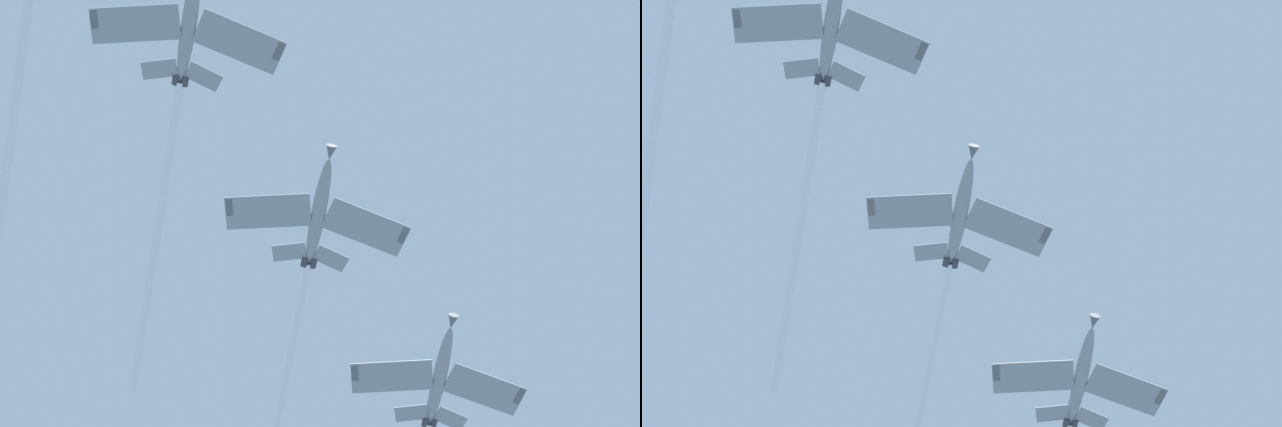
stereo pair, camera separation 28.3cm
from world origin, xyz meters
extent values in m
cylinder|color=white|center=(-32.09, -10.17, 117.75)|extent=(25.22, 26.32, 8.63)
ellipsoid|color=gray|center=(-37.81, 7.07, 119.33)|extent=(9.60, 9.66, 3.89)
ellipsoid|color=black|center=(-36.45, 8.43, 120.37)|extent=(2.77, 2.78, 1.48)
cube|color=gray|center=(-42.10, 10.26, 119.06)|extent=(9.55, 7.66, 0.96)
cube|color=#595E60|center=(-45.24, 12.92, 119.12)|extent=(1.51, 1.89, 0.50)
cube|color=gray|center=(-34.58, 2.80, 119.06)|extent=(7.71, 9.54, 0.96)
cube|color=#595E60|center=(-31.89, -0.32, 119.12)|extent=(1.89, 1.52, 0.50)
cube|color=gray|center=(-42.86, 5.20, 118.27)|extent=(4.02, 3.22, 0.54)
cube|color=gray|center=(-39.63, 1.99, 118.27)|extent=(3.24, 4.02, 0.54)
cube|color=#595E60|center=(-41.32, 3.53, 119.68)|extent=(2.20, 2.22, 3.25)
cylinder|color=#38383D|center=(-42.10, 3.38, 118.00)|extent=(1.38, 1.38, 0.99)
cylinder|color=#38383D|center=(-41.46, 2.74, 118.00)|extent=(1.38, 1.38, 0.99)
cylinder|color=white|center=(-54.17, -9.43, 114.16)|extent=(25.30, 25.50, 8.51)
ellipsoid|color=gray|center=(-61.20, 6.86, 114.87)|extent=(9.60, 9.67, 3.76)
cone|color=#595E60|center=(-56.58, 11.53, 116.22)|extent=(2.13, 2.13, 1.50)
ellipsoid|color=black|center=(-59.84, 8.24, 115.88)|extent=(2.77, 2.78, 1.45)
cube|color=gray|center=(-65.50, 10.05, 114.61)|extent=(9.56, 7.67, 0.92)
cube|color=#595E60|center=(-68.64, 12.71, 114.67)|extent=(1.52, 1.89, 0.48)
cube|color=gray|center=(-57.97, 2.59, 114.61)|extent=(7.72, 9.54, 0.92)
cube|color=#595E60|center=(-55.29, -0.52, 114.67)|extent=(1.89, 1.53, 0.48)
cube|color=gray|center=(-66.27, 4.99, 113.86)|extent=(4.02, 3.22, 0.52)
cube|color=gray|center=(-63.03, 1.78, 113.86)|extent=(3.24, 4.02, 0.52)
cube|color=#595E60|center=(-64.71, 3.32, 115.27)|extent=(2.18, 2.20, 3.23)
cylinder|color=#38383D|center=(-65.51, 3.16, 113.60)|extent=(1.37, 1.37, 0.99)
cylinder|color=#38383D|center=(-64.87, 2.53, 113.60)|extent=(1.37, 1.37, 0.99)
cylinder|color=white|center=(-78.69, -10.78, 109.63)|extent=(27.37, 27.61, 8.57)
ellipsoid|color=gray|center=(-84.48, 7.18, 110.93)|extent=(9.65, 9.58, 4.01)
cone|color=#595E60|center=(-79.84, 11.78, 112.43)|extent=(2.14, 2.14, 1.53)
ellipsoid|color=black|center=(-83.12, 8.53, 111.98)|extent=(2.79, 2.77, 1.50)
cube|color=gray|center=(-88.75, 10.42, 110.65)|extent=(9.54, 7.71, 1.00)
cube|color=#595E60|center=(-91.86, 13.11, 110.70)|extent=(1.52, 1.89, 0.52)
cube|color=gray|center=(-81.29, 2.89, 110.65)|extent=(7.65, 9.55, 1.00)
cube|color=#595E60|center=(-78.64, -0.25, 110.70)|extent=(1.89, 1.51, 0.52)
cube|color=gray|center=(-89.55, 5.38, 109.81)|extent=(4.02, 3.24, 0.56)
cube|color=gray|center=(-86.34, 2.14, 109.81)|extent=(3.22, 4.02, 0.56)
cube|color=#595E60|center=(-88.03, 3.67, 111.22)|extent=(2.23, 2.21, 3.27)
cylinder|color=#38383D|center=(-88.80, 3.54, 109.54)|extent=(1.38, 1.38, 1.00)
cylinder|color=#38383D|center=(-88.17, 2.90, 109.54)|extent=(1.38, 1.38, 1.00)
camera|label=1|loc=(-3.70, 46.56, 1.76)|focal=70.64mm
camera|label=2|loc=(-3.54, 46.32, 1.76)|focal=70.64mm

